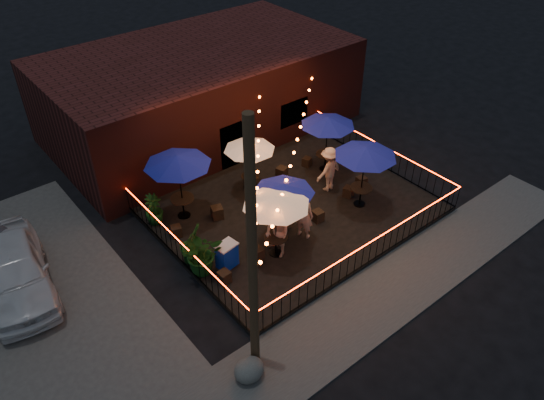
{
  "coord_description": "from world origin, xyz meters",
  "views": [
    {
      "loc": [
        -11.0,
        -10.28,
        12.94
      ],
      "look_at": [
        -1.4,
        1.57,
        1.5
      ],
      "focal_mm": 35.0,
      "sensor_mm": 36.0,
      "label": 1
    }
  ],
  "objects_px": {
    "cafe_table_0": "(276,201)",
    "cafe_table_2": "(284,189)",
    "utility_pole": "(252,259)",
    "cafe_table_1": "(177,161)",
    "cafe_table_3": "(249,147)",
    "cooler": "(227,255)",
    "cafe_table_4": "(366,153)",
    "cafe_table_5": "(328,122)",
    "boulder": "(249,370)"
  },
  "relations": [
    {
      "from": "cafe_table_2",
      "to": "cafe_table_5",
      "type": "bearing_deg",
      "value": 28.48
    },
    {
      "from": "cafe_table_5",
      "to": "cafe_table_3",
      "type": "bearing_deg",
      "value": 167.0
    },
    {
      "from": "cafe_table_0",
      "to": "cooler",
      "type": "xyz_separation_m",
      "value": [
        -1.69,
        0.58,
        -1.83
      ]
    },
    {
      "from": "cafe_table_5",
      "to": "cooler",
      "type": "bearing_deg",
      "value": -161.46
    },
    {
      "from": "cafe_table_0",
      "to": "cafe_table_1",
      "type": "bearing_deg",
      "value": 109.62
    },
    {
      "from": "cafe_table_4",
      "to": "cafe_table_5",
      "type": "height_order",
      "value": "cafe_table_4"
    },
    {
      "from": "cafe_table_0",
      "to": "cafe_table_2",
      "type": "height_order",
      "value": "cafe_table_0"
    },
    {
      "from": "utility_pole",
      "to": "cafe_table_4",
      "type": "xyz_separation_m",
      "value": [
        7.67,
        3.17,
        -1.44
      ]
    },
    {
      "from": "utility_pole",
      "to": "cafe_table_4",
      "type": "distance_m",
      "value": 8.42
    },
    {
      "from": "utility_pole",
      "to": "cafe_table_1",
      "type": "relative_size",
      "value": 2.44
    },
    {
      "from": "cafe_table_2",
      "to": "cafe_table_5",
      "type": "relative_size",
      "value": 0.85
    },
    {
      "from": "cafe_table_0",
      "to": "cafe_table_2",
      "type": "relative_size",
      "value": 1.24
    },
    {
      "from": "cafe_table_4",
      "to": "boulder",
      "type": "distance_m",
      "value": 9.14
    },
    {
      "from": "cafe_table_1",
      "to": "cafe_table_2",
      "type": "height_order",
      "value": "cafe_table_1"
    },
    {
      "from": "cafe_table_5",
      "to": "utility_pole",
      "type": "bearing_deg",
      "value": -144.81
    },
    {
      "from": "cafe_table_2",
      "to": "cafe_table_4",
      "type": "height_order",
      "value": "cafe_table_4"
    },
    {
      "from": "cafe_table_0",
      "to": "cafe_table_3",
      "type": "distance_m",
      "value": 4.01
    },
    {
      "from": "cooler",
      "to": "cafe_table_3",
      "type": "bearing_deg",
      "value": 34.36
    },
    {
      "from": "utility_pole",
      "to": "boulder",
      "type": "relative_size",
      "value": 8.97
    },
    {
      "from": "cafe_table_5",
      "to": "boulder",
      "type": "xyz_separation_m",
      "value": [
        -8.83,
        -6.23,
        -2.1
      ]
    },
    {
      "from": "utility_pole",
      "to": "cafe_table_5",
      "type": "bearing_deg",
      "value": 35.19
    },
    {
      "from": "utility_pole",
      "to": "cafe_table_2",
      "type": "bearing_deg",
      "value": 41.48
    },
    {
      "from": "cafe_table_0",
      "to": "boulder",
      "type": "relative_size",
      "value": 3.37
    },
    {
      "from": "utility_pole",
      "to": "cafe_table_5",
      "type": "xyz_separation_m",
      "value": [
        8.35,
        5.89,
        -1.55
      ]
    },
    {
      "from": "boulder",
      "to": "cafe_table_2",
      "type": "bearing_deg",
      "value": 40.86
    },
    {
      "from": "cafe_table_5",
      "to": "cooler",
      "type": "height_order",
      "value": "cafe_table_5"
    },
    {
      "from": "cafe_table_0",
      "to": "cafe_table_3",
      "type": "bearing_deg",
      "value": 65.72
    },
    {
      "from": "cafe_table_5",
      "to": "cooler",
      "type": "distance_m",
      "value": 7.38
    },
    {
      "from": "cafe_table_3",
      "to": "utility_pole",
      "type": "bearing_deg",
      "value": -126.23
    },
    {
      "from": "cafe_table_3",
      "to": "cooler",
      "type": "distance_m",
      "value": 4.8
    },
    {
      "from": "cafe_table_0",
      "to": "cafe_table_1",
      "type": "height_order",
      "value": "cafe_table_1"
    },
    {
      "from": "cafe_table_2",
      "to": "boulder",
      "type": "distance_m",
      "value": 6.23
    },
    {
      "from": "cafe_table_3",
      "to": "cafe_table_1",
      "type": "bearing_deg",
      "value": 175.31
    },
    {
      "from": "utility_pole",
      "to": "cooler",
      "type": "relative_size",
      "value": 8.38
    },
    {
      "from": "utility_pole",
      "to": "cafe_table_3",
      "type": "distance_m",
      "value": 8.48
    },
    {
      "from": "cafe_table_3",
      "to": "cafe_table_4",
      "type": "xyz_separation_m",
      "value": [
        2.77,
        -3.52,
        0.34
      ]
    },
    {
      "from": "cafe_table_1",
      "to": "cafe_table_5",
      "type": "height_order",
      "value": "cafe_table_1"
    },
    {
      "from": "utility_pole",
      "to": "cafe_table_1",
      "type": "bearing_deg",
      "value": 74.99
    },
    {
      "from": "cafe_table_2",
      "to": "cafe_table_4",
      "type": "relative_size",
      "value": 0.78
    },
    {
      "from": "cafe_table_5",
      "to": "boulder",
      "type": "distance_m",
      "value": 11.01
    },
    {
      "from": "cafe_table_0",
      "to": "cafe_table_5",
      "type": "bearing_deg",
      "value": 29.25
    },
    {
      "from": "cafe_table_0",
      "to": "cafe_table_4",
      "type": "xyz_separation_m",
      "value": [
        4.42,
        0.14,
        0.1
      ]
    },
    {
      "from": "utility_pole",
      "to": "boulder",
      "type": "xyz_separation_m",
      "value": [
        -0.48,
        -0.34,
        -3.65
      ]
    },
    {
      "from": "utility_pole",
      "to": "cafe_table_5",
      "type": "distance_m",
      "value": 10.33
    },
    {
      "from": "cafe_table_0",
      "to": "cooler",
      "type": "bearing_deg",
      "value": 161.02
    },
    {
      "from": "cafe_table_4",
      "to": "cafe_table_1",
      "type": "bearing_deg",
      "value": 147.04
    },
    {
      "from": "cafe_table_1",
      "to": "cafe_table_4",
      "type": "height_order",
      "value": "cafe_table_1"
    },
    {
      "from": "cafe_table_4",
      "to": "boulder",
      "type": "relative_size",
      "value": 3.47
    },
    {
      "from": "utility_pole",
      "to": "cafe_table_1",
      "type": "distance_m",
      "value": 7.31
    },
    {
      "from": "cooler",
      "to": "boulder",
      "type": "height_order",
      "value": "cooler"
    }
  ]
}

